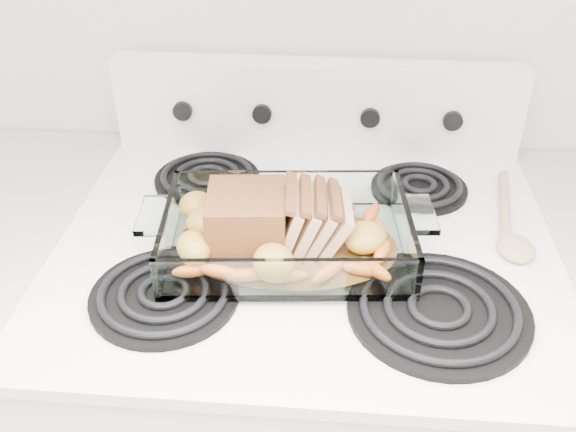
{
  "coord_description": "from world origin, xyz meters",
  "views": [
    {
      "loc": [
        0.04,
        0.83,
        1.54
      ],
      "look_at": [
        -0.03,
        1.63,
        0.99
      ],
      "focal_mm": 40.0,
      "sensor_mm": 36.0,
      "label": 1
    }
  ],
  "objects": [
    {
      "name": "electric_range",
      "position": [
        0.0,
        1.66,
        0.48
      ],
      "size": [
        0.78,
        0.7,
        1.12
      ],
      "color": "white",
      "rests_on": "ground"
    },
    {
      "name": "pork_roast",
      "position": [
        -0.06,
        1.61,
        1.0
      ],
      "size": [
        0.21,
        0.11,
        0.09
      ],
      "rotation": [
        0.0,
        0.0,
        -0.38
      ],
      "color": "brown",
      "rests_on": "baking_dish"
    },
    {
      "name": "baking_dish",
      "position": [
        -0.03,
        1.61,
        0.96
      ],
      "size": [
        0.36,
        0.24,
        0.07
      ],
      "rotation": [
        0.0,
        0.0,
        0.09
      ],
      "color": "white",
      "rests_on": "electric_range"
    },
    {
      "name": "wooden_spoon",
      "position": [
        0.33,
        1.7,
        0.95
      ],
      "size": [
        0.06,
        0.26,
        0.02
      ],
      "rotation": [
        0.0,
        0.0,
        -0.17
      ],
      "color": "tan",
      "rests_on": "electric_range"
    },
    {
      "name": "roast_vegetables",
      "position": [
        -0.03,
        1.65,
        0.97
      ],
      "size": [
        0.39,
        0.21,
        0.05
      ],
      "rotation": [
        0.0,
        0.0,
        -0.15
      ],
      "color": "#E8531A",
      "rests_on": "baking_dish"
    }
  ]
}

